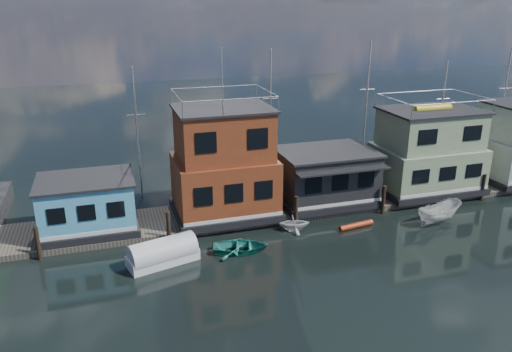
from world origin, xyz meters
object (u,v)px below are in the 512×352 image
object	(u,v)px
houseboat_dark	(326,176)
red_kayak	(356,225)
houseboat_green	(428,152)
tarp_runabout	(163,253)
dinghy_teal	(241,247)
motorboat	(439,213)
dinghy_white	(294,223)
houseboat_red	(224,165)
houseboat_blue	(88,204)

from	to	relation	value
houseboat_dark	red_kayak	distance (m)	5.02
houseboat_green	tarp_runabout	distance (m)	23.10
tarp_runabout	dinghy_teal	bearing A→B (deg)	-15.93
houseboat_green	tarp_runabout	size ratio (longest dim) A/B	1.85
red_kayak	motorboat	world-z (taller)	motorboat
red_kayak	tarp_runabout	size ratio (longest dim) A/B	0.60
dinghy_white	tarp_runabout	bearing A→B (deg)	113.44
dinghy_white	tarp_runabout	size ratio (longest dim) A/B	0.48
dinghy_teal	houseboat_green	bearing A→B (deg)	-59.05
motorboat	tarp_runabout	distance (m)	19.76
houseboat_dark	motorboat	distance (m)	8.63
houseboat_red	houseboat_green	bearing A→B (deg)	0.00
houseboat_red	tarp_runabout	world-z (taller)	houseboat_red
houseboat_dark	houseboat_blue	bearing A→B (deg)	179.94
houseboat_green	houseboat_blue	bearing A→B (deg)	-180.00
red_kayak	houseboat_dark	bearing A→B (deg)	87.00
houseboat_dark	tarp_runabout	bearing A→B (deg)	-157.62
houseboat_dark	dinghy_teal	distance (m)	10.20
dinghy_white	houseboat_blue	bearing A→B (deg)	87.11
motorboat	dinghy_teal	distance (m)	14.85
houseboat_blue	houseboat_green	world-z (taller)	houseboat_green
houseboat_blue	houseboat_red	size ratio (longest dim) A/B	0.54
houseboat_dark	tarp_runabout	size ratio (longest dim) A/B	1.63
houseboat_dark	tarp_runabout	world-z (taller)	houseboat_dark
dinghy_white	dinghy_teal	size ratio (longest dim) A/B	0.61
houseboat_red	houseboat_green	distance (m)	17.01
houseboat_dark	houseboat_red	bearing A→B (deg)	179.86
houseboat_red	houseboat_blue	bearing A→B (deg)	-180.00
motorboat	tarp_runabout	xyz separation A→B (m)	(-19.76, -0.04, -0.12)
houseboat_blue	tarp_runabout	xyz separation A→B (m)	(4.25, -5.48, -1.56)
dinghy_white	tarp_runabout	world-z (taller)	tarp_runabout
houseboat_dark	motorboat	size ratio (longest dim) A/B	1.88
houseboat_dark	houseboat_green	bearing A→B (deg)	0.12
motorboat	houseboat_red	bearing A→B (deg)	58.77
houseboat_blue	houseboat_dark	size ratio (longest dim) A/B	0.86
houseboat_dark	dinghy_white	xyz separation A→B (m)	(-3.94, -3.54, -1.84)
houseboat_red	dinghy_teal	bearing A→B (deg)	-93.45
houseboat_red	red_kayak	bearing A→B (deg)	-28.21
houseboat_red	houseboat_dark	distance (m)	8.18
houseboat_blue	tarp_runabout	bearing A→B (deg)	-52.20
houseboat_red	red_kayak	world-z (taller)	houseboat_red
houseboat_red	dinghy_white	size ratio (longest dim) A/B	5.42
dinghy_white	red_kayak	distance (m)	4.46
houseboat_blue	dinghy_white	bearing A→B (deg)	-14.71
houseboat_blue	houseboat_dark	bearing A→B (deg)	-0.06
dinghy_white	houseboat_green	bearing A→B (deg)	-62.80
motorboat	dinghy_teal	world-z (taller)	motorboat
houseboat_blue	dinghy_teal	xyz separation A→B (m)	(9.17, -5.53, -1.83)
houseboat_dark	dinghy_white	size ratio (longest dim) A/B	3.38
houseboat_red	red_kayak	xyz separation A→B (m)	(8.40, -4.51, -3.90)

